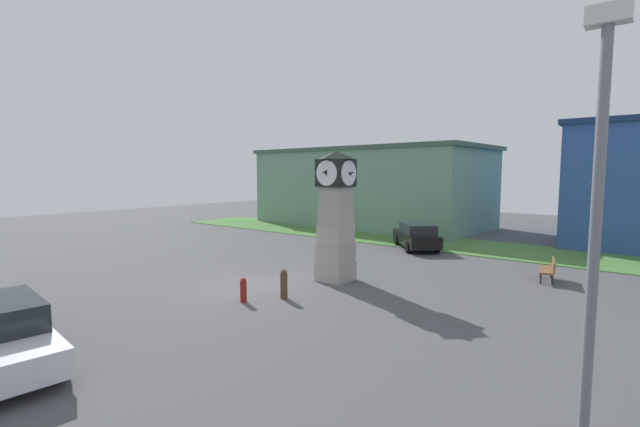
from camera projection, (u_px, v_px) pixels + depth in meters
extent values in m
plane|color=#4C4C4F|center=(256.00, 287.00, 16.55)|extent=(76.89, 76.89, 0.00)
cube|color=#9C978D|center=(336.00, 271.00, 17.50)|extent=(1.25, 1.25, 0.77)
cube|color=#9A958B|center=(336.00, 253.00, 17.42)|extent=(1.19, 1.19, 0.77)
cube|color=#A09A90|center=(336.00, 234.00, 17.35)|extent=(1.13, 1.13, 0.77)
cube|color=#9D988E|center=(336.00, 215.00, 17.28)|extent=(1.06, 1.06, 0.77)
cube|color=#9A958B|center=(336.00, 196.00, 17.20)|extent=(1.00, 1.00, 0.77)
cube|color=black|center=(336.00, 173.00, 17.12)|extent=(1.20, 1.20, 1.10)
cylinder|color=white|center=(345.00, 173.00, 17.60)|extent=(0.99, 0.04, 0.99)
cube|color=black|center=(345.00, 173.00, 17.63)|extent=(0.06, 0.16, 0.20)
cube|color=black|center=(345.00, 173.00, 17.63)|extent=(0.04, 0.33, 0.24)
cylinder|color=white|center=(327.00, 173.00, 16.63)|extent=(0.99, 0.04, 0.99)
cube|color=black|center=(326.00, 173.00, 16.60)|extent=(0.06, 0.12, 0.22)
cube|color=black|center=(326.00, 173.00, 16.60)|extent=(0.04, 0.37, 0.08)
cylinder|color=white|center=(349.00, 173.00, 16.73)|extent=(0.04, 0.99, 0.99)
cube|color=black|center=(349.00, 173.00, 16.71)|extent=(0.20, 0.06, 0.16)
cube|color=black|center=(349.00, 173.00, 16.71)|extent=(0.37, 0.04, 0.09)
cylinder|color=white|center=(324.00, 173.00, 17.50)|extent=(0.04, 0.99, 0.99)
cube|color=black|center=(323.00, 173.00, 17.52)|extent=(0.22, 0.06, 0.10)
cube|color=black|center=(323.00, 173.00, 17.52)|extent=(0.36, 0.04, 0.18)
pyramid|color=black|center=(336.00, 155.00, 17.05)|extent=(1.27, 1.27, 0.33)
cylinder|color=maroon|center=(243.00, 292.00, 14.55)|extent=(0.22, 0.22, 0.71)
sphere|color=maroon|center=(243.00, 281.00, 14.51)|extent=(0.20, 0.20, 0.20)
cylinder|color=brown|center=(284.00, 286.00, 14.95)|extent=(0.25, 0.25, 0.89)
sphere|color=brown|center=(284.00, 273.00, 14.91)|extent=(0.23, 0.23, 0.23)
cylinder|color=black|center=(62.00, 363.00, 9.17)|extent=(0.66, 0.29, 0.64)
cylinder|color=black|center=(32.00, 331.00, 11.04)|extent=(0.66, 0.29, 0.64)
cube|color=black|center=(416.00, 238.00, 24.73)|extent=(4.04, 4.22, 0.68)
cube|color=#1E2328|center=(418.00, 228.00, 24.37)|extent=(2.69, 2.75, 0.56)
cylinder|color=black|center=(397.00, 240.00, 25.98)|extent=(0.59, 0.62, 0.64)
cylinder|color=black|center=(423.00, 240.00, 26.09)|extent=(0.59, 0.62, 0.64)
cylinder|color=black|center=(408.00, 247.00, 23.44)|extent=(0.59, 0.62, 0.64)
cylinder|color=black|center=(437.00, 247.00, 23.54)|extent=(0.59, 0.62, 0.64)
cube|color=brown|center=(546.00, 270.00, 17.39)|extent=(0.81, 1.67, 0.08)
cube|color=brown|center=(554.00, 265.00, 17.25)|extent=(0.38, 1.58, 0.40)
cylinder|color=#262628|center=(540.00, 272.00, 18.07)|extent=(0.06, 0.06, 0.45)
cylinder|color=#262628|center=(541.00, 278.00, 16.93)|extent=(0.06, 0.06, 0.45)
cylinder|color=#262628|center=(551.00, 273.00, 17.89)|extent=(0.06, 0.06, 0.45)
cylinder|color=#262628|center=(552.00, 279.00, 16.75)|extent=(0.06, 0.06, 0.45)
cylinder|color=#333338|center=(273.00, 190.00, 39.59)|extent=(0.14, 0.14, 5.65)
cube|color=silver|center=(273.00, 158.00, 39.31)|extent=(0.50, 0.24, 0.24)
cylinder|color=slate|center=(593.00, 271.00, 5.59)|extent=(0.14, 0.14, 6.23)
cube|color=silver|center=(609.00, 14.00, 5.28)|extent=(0.50, 0.24, 0.24)
cube|color=gray|center=(370.00, 189.00, 36.27)|extent=(18.97, 10.13, 6.10)
cube|color=#405849|center=(371.00, 151.00, 35.97)|extent=(19.54, 10.43, 0.30)
cube|color=#477A38|center=(458.00, 245.00, 25.90)|extent=(46.13, 5.59, 0.04)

